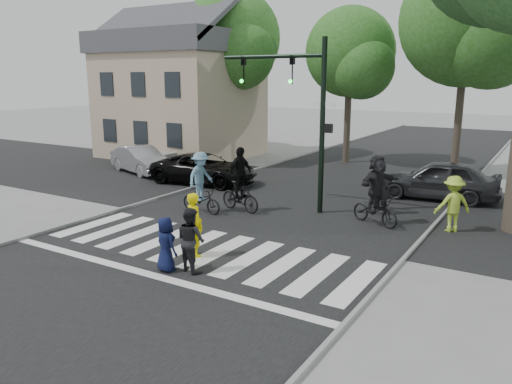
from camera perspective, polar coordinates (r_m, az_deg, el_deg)
ground at (r=13.43m, az=-8.61°, el=-7.64°), size 120.00×120.00×0.00m
road_stem at (r=17.34m, az=2.04°, el=-2.70°), size 10.00×70.00×0.01m
road_cross at (r=19.93m, az=6.28°, el=-0.68°), size 70.00×10.00×0.01m
curb_left at (r=20.21m, az=-10.53°, el=-0.50°), size 0.10×70.00×0.10m
curb_right at (r=15.60m, az=18.48°, el=-5.03°), size 0.10×70.00×0.10m
crosswalk at (r=13.90m, az=-6.85°, el=-6.82°), size 10.00×3.85×0.01m
traffic_signal at (r=17.61m, az=5.11°, el=10.36°), size 4.45×0.29×6.00m
bg_tree_0 at (r=33.69m, az=-9.50°, el=15.32°), size 5.46×5.20×8.97m
bg_tree_1 at (r=30.25m, az=-2.66°, el=16.73°), size 6.09×5.80×9.80m
bg_tree_2 at (r=28.01m, az=11.03°, el=15.01°), size 5.04×4.80×8.40m
bg_tree_3 at (r=25.22m, az=23.59°, el=17.10°), size 6.30×6.00×10.20m
house at (r=30.68m, az=-8.61°, el=11.21°), size 8.40×8.10×8.82m
pedestrian_woman at (r=13.39m, az=-7.03°, el=-3.72°), size 0.75×0.64×1.74m
pedestrian_child at (r=12.52m, az=-10.27°, el=-5.90°), size 0.77×0.61×1.38m
pedestrian_adult at (r=12.39m, az=-7.46°, el=-5.42°), size 0.92×0.80×1.62m
cyclist_left at (r=17.63m, az=-6.32°, el=0.62°), size 1.75×1.16×2.17m
cyclist_mid at (r=17.69m, az=-1.85°, el=0.78°), size 1.84×1.15×2.32m
cyclist_right at (r=16.52m, az=13.56°, el=-0.23°), size 1.91×1.76×2.29m
car_suv at (r=22.54m, az=-5.92°, el=2.66°), size 5.04×2.74×1.34m
car_silver at (r=25.57m, az=-13.03°, el=3.63°), size 4.31×2.62×1.34m
car_grey at (r=20.77m, az=20.11°, el=1.34°), size 4.72×2.24×1.56m
bystander_hivis at (r=16.52m, az=21.57°, el=-1.28°), size 1.30×1.21×1.76m
bystander_dark at (r=17.82m, az=14.01°, el=0.39°), size 0.72×0.51×1.85m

